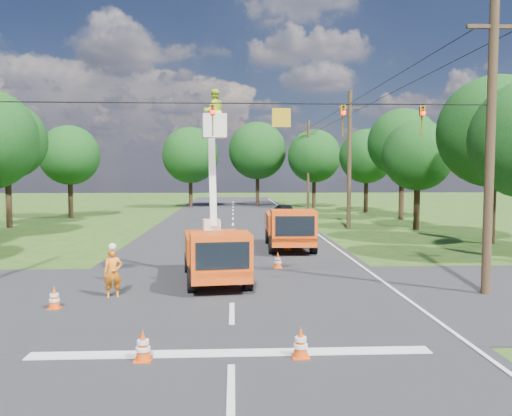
{
  "coord_description": "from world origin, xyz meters",
  "views": [
    {
      "loc": [
        0.06,
        -14.12,
        4.07
      ],
      "look_at": [
        1.01,
        6.86,
        2.6
      ],
      "focal_mm": 35.0,
      "sensor_mm": 36.0,
      "label": 1
    }
  ],
  "objects_px": {
    "tree_left_e": "(7,141)",
    "tree_right_c": "(418,156)",
    "second_truck": "(290,228)",
    "tree_far_c": "(314,156)",
    "bucket_truck": "(216,241)",
    "traffic_cone_2": "(278,260)",
    "pole_right_near": "(490,142)",
    "pole_right_far": "(308,164)",
    "tree_far_a": "(190,155)",
    "traffic_cone_4": "(54,298)",
    "tree_left_f": "(70,155)",
    "traffic_cone_3": "(287,244)",
    "pole_right_mid": "(349,159)",
    "distant_car": "(285,212)",
    "ground_worker": "(113,273)",
    "traffic_cone_0": "(143,346)",
    "tree_right_b": "(494,132)",
    "traffic_cone_1": "(301,343)",
    "traffic_cone_7": "(299,234)",
    "tree_right_e": "(367,156)",
    "tree_right_d": "(402,143)",
    "tree_far_b": "(257,151)"
  },
  "relations": [
    {
      "from": "tree_right_b",
      "to": "tree_far_c",
      "type": "xyz_separation_m",
      "value": [
        -5.5,
        30.0,
        -0.37
      ]
    },
    {
      "from": "ground_worker",
      "to": "traffic_cone_2",
      "type": "bearing_deg",
      "value": 25.64
    },
    {
      "from": "second_truck",
      "to": "tree_far_c",
      "type": "xyz_separation_m",
      "value": [
        6.45,
        31.75,
        4.9
      ]
    },
    {
      "from": "bucket_truck",
      "to": "traffic_cone_3",
      "type": "bearing_deg",
      "value": 57.58
    },
    {
      "from": "pole_right_far",
      "to": "tree_right_d",
      "type": "relative_size",
      "value": 1.03
    },
    {
      "from": "tree_left_e",
      "to": "tree_right_b",
      "type": "bearing_deg",
      "value": -17.46
    },
    {
      "from": "distant_car",
      "to": "traffic_cone_3",
      "type": "distance_m",
      "value": 17.51
    },
    {
      "from": "pole_right_mid",
      "to": "traffic_cone_1",
      "type": "bearing_deg",
      "value": -105.32
    },
    {
      "from": "traffic_cone_3",
      "to": "tree_left_e",
      "type": "height_order",
      "value": "tree_left_e"
    },
    {
      "from": "pole_right_near",
      "to": "pole_right_far",
      "type": "xyz_separation_m",
      "value": [
        0.0,
        40.0,
        0.0
      ]
    },
    {
      "from": "ground_worker",
      "to": "traffic_cone_0",
      "type": "relative_size",
      "value": 2.33
    },
    {
      "from": "distant_car",
      "to": "traffic_cone_7",
      "type": "height_order",
      "value": "distant_car"
    },
    {
      "from": "tree_far_a",
      "to": "traffic_cone_4",
      "type": "bearing_deg",
      "value": -90.39
    },
    {
      "from": "tree_far_a",
      "to": "distant_car",
      "type": "bearing_deg",
      "value": -58.93
    },
    {
      "from": "bucket_truck",
      "to": "tree_left_f",
      "type": "bearing_deg",
      "value": 110.23
    },
    {
      "from": "bucket_truck",
      "to": "traffic_cone_2",
      "type": "relative_size",
      "value": 10.15
    },
    {
      "from": "tree_right_b",
      "to": "traffic_cone_4",
      "type": "bearing_deg",
      "value": -146.92
    },
    {
      "from": "traffic_cone_7",
      "to": "pole_right_mid",
      "type": "bearing_deg",
      "value": 52.86
    },
    {
      "from": "traffic_cone_2",
      "to": "tree_left_e",
      "type": "distance_m",
      "value": 26.13
    },
    {
      "from": "second_truck",
      "to": "traffic_cone_2",
      "type": "bearing_deg",
      "value": -100.42
    },
    {
      "from": "bucket_truck",
      "to": "second_truck",
      "type": "height_order",
      "value": "bucket_truck"
    },
    {
      "from": "distant_car",
      "to": "tree_right_c",
      "type": "xyz_separation_m",
      "value": [
        8.65,
        -8.15,
        4.61
      ]
    },
    {
      "from": "traffic_cone_3",
      "to": "tree_left_f",
      "type": "distance_m",
      "value": 27.43
    },
    {
      "from": "tree_left_e",
      "to": "tree_right_c",
      "type": "xyz_separation_m",
      "value": [
        30.0,
        -3.0,
        -1.18
      ]
    },
    {
      "from": "pole_right_mid",
      "to": "distant_car",
      "type": "bearing_deg",
      "value": 118.91
    },
    {
      "from": "bucket_truck",
      "to": "distant_car",
      "type": "height_order",
      "value": "bucket_truck"
    },
    {
      "from": "tree_far_a",
      "to": "pole_right_far",
      "type": "bearing_deg",
      "value": -12.53
    },
    {
      "from": "tree_left_e",
      "to": "tree_left_f",
      "type": "xyz_separation_m",
      "value": [
        2.0,
        8.0,
        -0.81
      ]
    },
    {
      "from": "distant_car",
      "to": "tree_right_e",
      "type": "height_order",
      "value": "tree_right_e"
    },
    {
      "from": "traffic_cone_4",
      "to": "tree_left_e",
      "type": "distance_m",
      "value": 26.63
    },
    {
      "from": "distant_car",
      "to": "tree_left_e",
      "type": "bearing_deg",
      "value": -171.52
    },
    {
      "from": "tree_right_b",
      "to": "tree_left_e",
      "type": "bearing_deg",
      "value": 162.54
    },
    {
      "from": "traffic_cone_2",
      "to": "traffic_cone_4",
      "type": "xyz_separation_m",
      "value": [
        -7.24,
        -6.07,
        0.0
      ]
    },
    {
      "from": "traffic_cone_0",
      "to": "tree_right_d",
      "type": "relative_size",
      "value": 0.07
    },
    {
      "from": "traffic_cone_2",
      "to": "tree_right_e",
      "type": "relative_size",
      "value": 0.08
    },
    {
      "from": "traffic_cone_3",
      "to": "traffic_cone_4",
      "type": "xyz_separation_m",
      "value": [
        -8.18,
        -10.94,
        0.0
      ]
    },
    {
      "from": "traffic_cone_1",
      "to": "traffic_cone_7",
      "type": "xyz_separation_m",
      "value": [
        2.54,
        19.62,
        0.0
      ]
    },
    {
      "from": "traffic_cone_2",
      "to": "tree_right_d",
      "type": "height_order",
      "value": "tree_right_d"
    },
    {
      "from": "tree_far_c",
      "to": "ground_worker",
      "type": "bearing_deg",
      "value": -107.73
    },
    {
      "from": "pole_right_near",
      "to": "traffic_cone_0",
      "type": "bearing_deg",
      "value": -152.08
    },
    {
      "from": "bucket_truck",
      "to": "pole_right_mid",
      "type": "relative_size",
      "value": 0.72
    },
    {
      "from": "ground_worker",
      "to": "traffic_cone_1",
      "type": "xyz_separation_m",
      "value": [
        5.4,
        -5.62,
        -0.47
      ]
    },
    {
      "from": "second_truck",
      "to": "tree_right_b",
      "type": "relative_size",
      "value": 0.63
    },
    {
      "from": "traffic_cone_1",
      "to": "tree_far_b",
      "type": "height_order",
      "value": "tree_far_b"
    },
    {
      "from": "bucket_truck",
      "to": "tree_left_e",
      "type": "xyz_separation_m",
      "value": [
        -16.19,
        19.62,
        4.94
      ]
    },
    {
      "from": "traffic_cone_1",
      "to": "traffic_cone_3",
      "type": "height_order",
      "value": "same"
    },
    {
      "from": "bucket_truck",
      "to": "distant_car",
      "type": "distance_m",
      "value": 25.31
    },
    {
      "from": "tree_left_f",
      "to": "traffic_cone_3",
      "type": "bearing_deg",
      "value": -48.92
    },
    {
      "from": "traffic_cone_3",
      "to": "tree_right_b",
      "type": "bearing_deg",
      "value": 10.67
    },
    {
      "from": "tree_left_e",
      "to": "ground_worker",
      "type": "bearing_deg",
      "value": -59.42
    }
  ]
}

